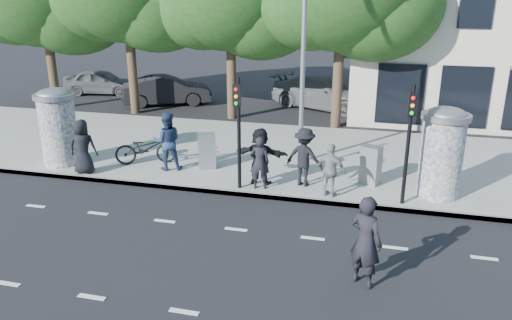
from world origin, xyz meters
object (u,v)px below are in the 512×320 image
(ped_e, at_px, (331,170))
(cabinet_right, at_px, (371,165))
(car_left, at_px, (101,82))
(ped_a, at_px, (83,147))
(street_lamp, at_px, (304,26))
(ped_f, at_px, (260,156))
(ad_column_left, at_px, (58,125))
(ad_column_right, at_px, (442,150))
(car_mid, at_px, (167,90))
(bicycle, at_px, (146,148))
(ped_b, at_px, (260,163))
(man_road, at_px, (366,241))
(ped_d, at_px, (304,157))
(traffic_pole_near, at_px, (238,122))
(ped_c, at_px, (167,141))
(car_right, at_px, (323,93))
(traffic_pole_far, at_px, (409,133))
(cabinet_left, at_px, (207,151))

(ped_e, relative_size, cabinet_right, 1.32)
(ped_e, bearing_deg, car_left, -21.58)
(ped_a, relative_size, ped_e, 1.13)
(street_lamp, relative_size, ped_f, 4.45)
(ad_column_left, relative_size, ad_column_right, 1.00)
(car_left, relative_size, car_mid, 0.91)
(ad_column_right, relative_size, car_mid, 0.56)
(ped_f, xyz_separation_m, bicycle, (-4.28, 0.87, -0.35))
(bicycle, bearing_deg, ped_f, -124.77)
(cabinet_right, bearing_deg, street_lamp, 172.25)
(ped_b, bearing_deg, man_road, 115.33)
(ped_f, height_order, man_road, man_road)
(ped_f, relative_size, cabinet_right, 1.48)
(ad_column_right, xyz_separation_m, ped_d, (-3.94, -0.14, -0.48))
(bicycle, bearing_deg, ad_column_right, -116.33)
(ped_b, distance_m, car_left, 17.72)
(ped_d, bearing_deg, ped_a, 20.53)
(traffic_pole_near, xyz_separation_m, bicycle, (-3.75, 1.41, -1.53))
(ped_c, xyz_separation_m, car_mid, (-4.32, 9.80, -0.35))
(man_road, height_order, bicycle, man_road)
(ad_column_left, distance_m, ped_c, 3.86)
(cabinet_right, xyz_separation_m, car_right, (-2.74, 10.66, 0.05))
(ped_c, bearing_deg, bicycle, -39.71)
(street_lamp, distance_m, man_road, 8.33)
(cabinet_right, bearing_deg, ped_a, -148.57)
(ped_b, relative_size, bicycle, 0.78)
(ad_column_left, relative_size, ped_f, 1.47)
(traffic_pole_near, distance_m, traffic_pole_far, 4.80)
(ped_f, bearing_deg, cabinet_left, -21.34)
(traffic_pole_far, xyz_separation_m, car_left, (-16.84, 12.59, -1.51))
(car_right, bearing_deg, traffic_pole_near, -163.68)
(ped_f, height_order, car_right, ped_f)
(street_lamp, height_order, ped_f, street_lamp)
(traffic_pole_near, distance_m, man_road, 5.82)
(ped_d, height_order, cabinet_left, ped_d)
(car_mid, bearing_deg, ad_column_left, 157.95)
(ped_d, distance_m, car_right, 11.30)
(ped_e, distance_m, ped_f, 2.26)
(street_lamp, relative_size, car_mid, 1.70)
(traffic_pole_far, xyz_separation_m, man_road, (-0.90, -4.14, -1.23))
(ped_e, relative_size, ped_f, 0.89)
(ped_d, bearing_deg, ad_column_right, -163.04)
(ped_a, relative_size, bicycle, 0.86)
(car_mid, distance_m, car_right, 8.29)
(cabinet_left, bearing_deg, cabinet_right, -23.16)
(ped_e, height_order, bicycle, ped_e)
(car_left, height_order, car_right, car_right)
(ad_column_left, xyz_separation_m, traffic_pole_near, (6.60, -0.71, 0.69))
(ped_f, relative_size, bicycle, 0.86)
(ped_d, distance_m, cabinet_right, 2.09)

